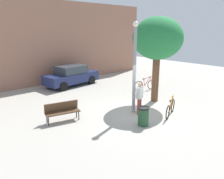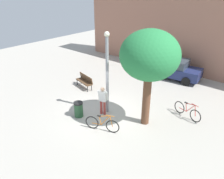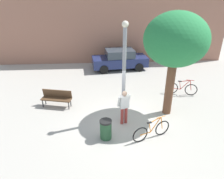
{
  "view_description": "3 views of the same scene",
  "coord_description": "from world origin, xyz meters",
  "views": [
    {
      "loc": [
        -8.05,
        -7.02,
        4.24
      ],
      "look_at": [
        0.17,
        2.3,
        0.77
      ],
      "focal_mm": 34.93,
      "sensor_mm": 36.0,
      "label": 1
    },
    {
      "loc": [
        7.37,
        -8.04,
        6.78
      ],
      "look_at": [
        -0.76,
        1.55,
        0.73
      ],
      "focal_mm": 35.88,
      "sensor_mm": 36.0,
      "label": 2
    },
    {
      "loc": [
        -1.13,
        -8.27,
        5.74
      ],
      "look_at": [
        -0.51,
        1.61,
        0.96
      ],
      "focal_mm": 33.72,
      "sensor_mm": 36.0,
      "label": 3
    }
  ],
  "objects": [
    {
      "name": "ground_plane",
      "position": [
        0.0,
        0.0,
        0.0
      ],
      "size": [
        36.0,
        36.0,
        0.0
      ],
      "primitive_type": "plane",
      "color": "#A8A399"
    },
    {
      "name": "bicycle_orange",
      "position": [
        0.97,
        -1.25,
        0.38
      ],
      "size": [
        1.7,
        0.71,
        0.97
      ],
      "color": "black",
      "rests_on": "ground_plane"
    },
    {
      "name": "plaza_tree",
      "position": [
        2.23,
        0.73,
        3.67
      ],
      "size": [
        2.84,
        2.84,
        4.94
      ],
      "color": "brown",
      "rests_on": "ground_plane"
    },
    {
      "name": "parked_car_navy",
      "position": [
        0.45,
        7.35,
        0.77
      ],
      "size": [
        4.36,
        2.18,
        1.55
      ],
      "color": "navy",
      "rests_on": "ground_plane"
    },
    {
      "name": "park_bench",
      "position": [
        -3.44,
        1.76,
        0.55
      ],
      "size": [
        1.67,
        0.82,
        0.92
      ],
      "color": "#513823",
      "rests_on": "ground_plane"
    },
    {
      "name": "trash_bin",
      "position": [
        -0.94,
        -1.1,
        0.44
      ],
      "size": [
        0.51,
        0.51,
        0.87
      ],
      "color": "#234C2D",
      "rests_on": "ground_plane"
    },
    {
      "name": "person_by_lamppost",
      "position": [
        -0.06,
        -0.07,
        0.97
      ],
      "size": [
        0.63,
        0.42,
        1.67
      ],
      "color": "#9E3833",
      "rests_on": "ground_plane"
    },
    {
      "name": "lamppost",
      "position": [
        -0.06,
        0.33,
        2.52
      ],
      "size": [
        0.28,
        0.28,
        4.59
      ],
      "color": "gray",
      "rests_on": "ground_plane"
    },
    {
      "name": "building_facade",
      "position": [
        0.0,
        9.93,
        3.19
      ],
      "size": [
        18.78,
        2.0,
        6.38
      ],
      "primitive_type": "cube",
      "color": "#9E6B56",
      "rests_on": "ground_plane"
    },
    {
      "name": "bicycle_red",
      "position": [
        3.7,
        2.7,
        0.38
      ],
      "size": [
        1.75,
        0.57,
        0.97
      ],
      "color": "black",
      "rests_on": "ground_plane"
    }
  ]
}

